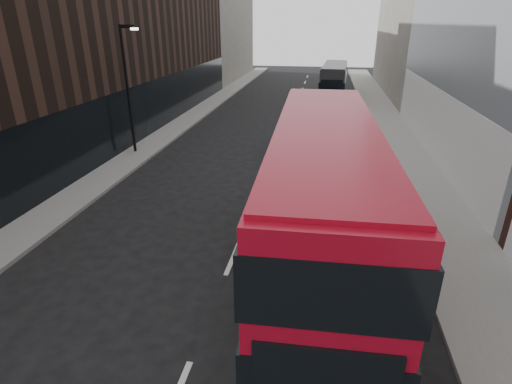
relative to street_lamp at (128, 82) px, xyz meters
The scene contains 10 objects.
sidewalk_right 17.69m from the street_lamp, 24.00° to the left, with size 3.00×80.00×0.15m, color slate.
sidewalk_left 8.12m from the street_lamp, 88.20° to the left, with size 2.00×80.00×0.15m, color slate.
building_left_mid 12.76m from the street_lamp, 105.29° to the left, with size 5.00×24.00×14.00m, color black.
building_left_far 34.24m from the street_lamp, 95.51° to the left, with size 5.00×20.00×13.00m, color #67625B.
street_lamp is the anchor object (origin of this frame).
red_bus 15.46m from the street_lamp, 44.26° to the right, with size 3.17×12.05×4.83m.
grey_bus 24.86m from the street_lamp, 61.79° to the left, with size 2.94×10.28×3.29m.
car_a 9.50m from the street_lamp, ahead, with size 1.57×3.90×1.33m, color black.
car_b 15.21m from the street_lamp, 32.75° to the left, with size 1.29×3.69×1.21m, color gray.
car_c 13.29m from the street_lamp, 35.02° to the left, with size 2.10×5.15×1.50m, color black.
Camera 1 is at (2.69, -3.36, 7.32)m, focal length 28.00 mm.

